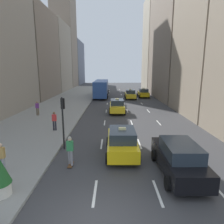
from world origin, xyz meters
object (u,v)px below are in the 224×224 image
(taxi_second, at_px, (142,93))
(pedestrian_near_curb, at_px, (0,157))
(taxi_fourth, at_px, (129,94))
(skateboarder, at_px, (69,150))
(pedestrian_far_walking, at_px, (36,108))
(city_bus, at_px, (100,88))
(pedestrian_mid_block, at_px, (53,120))
(traffic_light_pole, at_px, (62,115))
(taxi_lead, at_px, (116,106))
(taxi_third, at_px, (121,142))
(sedan_black_near, at_px, (177,158))

(taxi_second, distance_m, pedestrian_near_curb, 32.46)
(taxi_fourth, xyz_separation_m, skateboarder, (-5.80, -26.79, 0.08))
(pedestrian_near_curb, height_order, pedestrian_far_walking, same)
(city_bus, xyz_separation_m, pedestrian_far_walking, (-6.52, -17.86, -0.72))
(pedestrian_mid_block, bearing_deg, traffic_light_pole, -65.37)
(taxi_lead, distance_m, taxi_second, 15.72)
(taxi_third, distance_m, skateboarder, 3.36)
(skateboarder, relative_size, pedestrian_far_walking, 1.06)
(pedestrian_far_walking, bearing_deg, taxi_fourth, 50.19)
(taxi_lead, xyz_separation_m, city_bus, (-2.81, 15.75, 0.91))
(taxi_second, distance_m, pedestrian_mid_block, 25.36)
(taxi_fourth, xyz_separation_m, pedestrian_mid_block, (-8.47, -20.47, 0.19))
(city_bus, xyz_separation_m, skateboarder, (-0.19, -30.09, -0.82))
(city_bus, xyz_separation_m, pedestrian_near_curb, (-3.42, -31.28, -0.72))
(taxi_third, height_order, pedestrian_near_curb, taxi_third)
(taxi_second, bearing_deg, sedan_black_near, -95.34)
(city_bus, bearing_deg, pedestrian_mid_block, -96.86)
(taxi_fourth, distance_m, sedan_black_near, 27.74)
(taxi_lead, xyz_separation_m, sedan_black_near, (2.80, -15.30, 0.03))
(taxi_lead, bearing_deg, pedestrian_far_walking, -167.25)
(pedestrian_mid_block, height_order, pedestrian_far_walking, same)
(taxi_fourth, relative_size, pedestrian_mid_block, 2.67)
(taxi_lead, relative_size, taxi_fourth, 1.00)
(taxi_lead, relative_size, pedestrian_mid_block, 2.67)
(taxi_second, bearing_deg, pedestrian_near_curb, -111.37)
(skateboarder, height_order, pedestrian_mid_block, pedestrian_mid_block)
(pedestrian_near_curb, bearing_deg, pedestrian_mid_block, 85.77)
(taxi_second, bearing_deg, pedestrian_mid_block, -116.39)
(traffic_light_pole, bearing_deg, taxi_second, 70.16)
(sedan_black_near, height_order, city_bus, city_bus)
(sedan_black_near, relative_size, pedestrian_far_walking, 2.96)
(taxi_lead, distance_m, taxi_third, 12.83)
(sedan_black_near, bearing_deg, skateboarder, 170.72)
(taxi_third, xyz_separation_m, traffic_light_pole, (-3.95, 1.05, 1.53))
(taxi_fourth, bearing_deg, skateboarder, -102.22)
(taxi_lead, xyz_separation_m, taxi_third, (0.00, -12.83, 0.00))
(taxi_lead, bearing_deg, skateboarder, -101.81)
(city_bus, relative_size, skateboarder, 6.65)
(taxi_third, xyz_separation_m, sedan_black_near, (2.80, -2.46, 0.03))
(pedestrian_mid_block, xyz_separation_m, pedestrian_far_walking, (-3.66, 5.92, 0.00))
(taxi_fourth, bearing_deg, taxi_second, 38.73)
(taxi_lead, height_order, taxi_third, same)
(skateboarder, distance_m, pedestrian_mid_block, 6.86)
(traffic_light_pole, bearing_deg, pedestrian_far_walking, 119.07)
(sedan_black_near, bearing_deg, taxi_lead, 100.37)
(taxi_third, distance_m, traffic_light_pole, 4.36)
(traffic_light_pole, bearing_deg, pedestrian_near_curb, -121.27)
(taxi_lead, xyz_separation_m, traffic_light_pole, (-3.95, -11.79, 1.53))
(sedan_black_near, relative_size, skateboarder, 2.80)
(taxi_fourth, distance_m, pedestrian_mid_block, 22.16)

